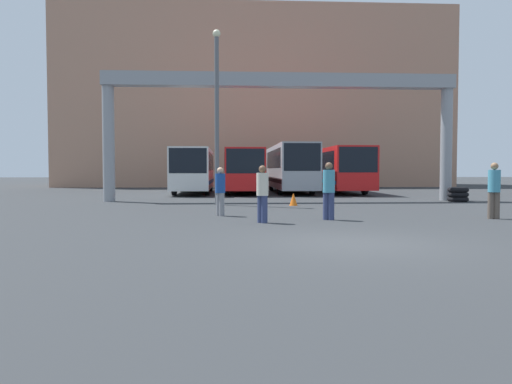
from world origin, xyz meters
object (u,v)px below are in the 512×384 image
Objects in this scene: pedestrian_far_center at (494,189)px; traffic_cone at (293,199)px; pedestrian_near_right at (220,190)px; bus_slot_0 at (194,168)px; bus_slot_1 at (243,168)px; lamp_post at (217,110)px; tire_stack at (458,195)px; bus_slot_3 at (337,167)px; bus_slot_2 at (290,166)px; pedestrian_near_left at (262,192)px; pedestrian_near_center at (329,189)px.

pedestrian_far_center is 3.21× the size of traffic_cone.
pedestrian_near_right reaches higher than traffic_cone.
bus_slot_0 is 13.52m from traffic_cone.
lamp_post is (-1.54, -11.81, 2.64)m from bus_slot_1.
lamp_post is at bearing -171.91° from tire_stack.
tire_stack is (2.96, 8.81, -0.63)m from pedestrian_far_center.
bus_slot_3 is 6.39× the size of pedestrian_far_center.
pedestrian_far_center is at bearing 39.54° from pedestrian_near_right.
bus_slot_0 is 0.87× the size of bus_slot_3.
traffic_cone is at bearing -110.36° from bus_slot_3.
bus_slot_3 reaches higher than pedestrian_near_right.
bus_slot_1 is 20.41m from pedestrian_far_center.
tire_stack is at bearing 15.25° from traffic_cone.
lamp_post is at bearing -111.40° from bus_slot_2.
bus_slot_0 is 5.87× the size of pedestrian_near_left.
tire_stack is at bearing -70.13° from bus_slot_3.
bus_slot_2 is at bearing 116.76° from pedestrian_far_center.
traffic_cone is (-0.29, 6.45, -0.70)m from pedestrian_near_center.
pedestrian_far_center is at bearing -67.79° from bus_slot_1.
pedestrian_far_center reaches higher than pedestrian_near_right.
tire_stack is (11.98, 7.25, -0.55)m from pedestrian_near_right.
pedestrian_near_right is 1.64× the size of tire_stack.
pedestrian_far_center is 1.06× the size of pedestrian_near_left.
bus_slot_3 is at bearing 4.41° from bus_slot_0.
pedestrian_near_center is at bearing -87.44° from traffic_cone.
bus_slot_1 is 5.66× the size of pedestrian_near_center.
bus_slot_3 is (6.79, 0.67, 0.07)m from bus_slot_1.
traffic_cone is (5.31, -12.34, -1.45)m from bus_slot_0.
bus_slot_2 reaches higher than pedestrian_far_center.
pedestrian_near_right is at bearing -175.42° from pedestrian_far_center.
bus_slot_0 is 19.89m from pedestrian_near_left.
tire_stack is at bearing 89.57° from pedestrian_near_left.
pedestrian_near_right is 2.72m from pedestrian_near_left.
lamp_post reaches higher than bus_slot_2.
pedestrian_near_center is at bearing -133.76° from tire_stack.
pedestrian_near_left is (0.01, -19.70, -0.79)m from bus_slot_1.
bus_slot_1 is 0.87× the size of bus_slot_2.
bus_slot_2 reaches higher than tire_stack.
pedestrian_near_right is (-1.31, -17.33, -0.81)m from bus_slot_1.
bus_slot_0 is at bearing 147.36° from pedestrian_near_left.
bus_slot_3 is 6.38× the size of pedestrian_near_center.
pedestrian_near_center is at bearing -103.18° from bus_slot_3.
bus_slot_3 is 6.95× the size of pedestrian_near_right.
pedestrian_near_left is (1.32, -2.38, 0.02)m from pedestrian_near_right.
lamp_post is (-9.25, 7.07, 3.37)m from pedestrian_far_center.
traffic_cone is 9.08m from tire_stack.
bus_slot_1 is at bearing 98.74° from traffic_cone.
pedestrian_near_left reaches higher than tire_stack.
bus_slot_0 is at bearing 140.52° from pedestrian_near_center.
bus_slot_0 reaches higher than pedestrian_near_center.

